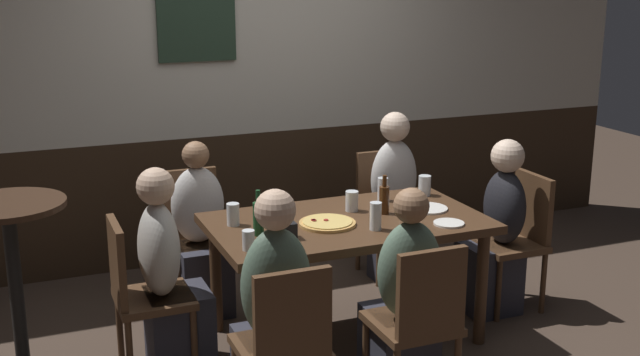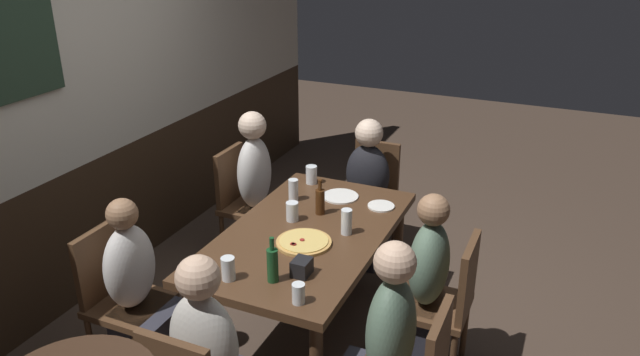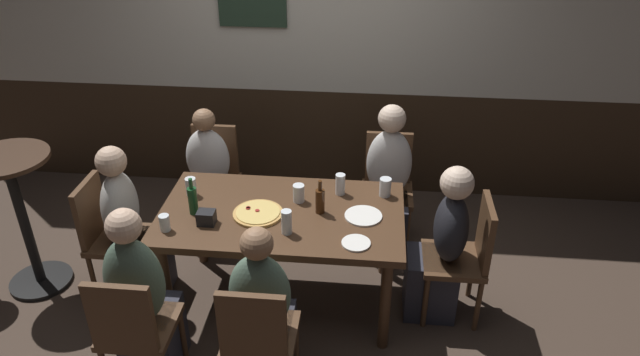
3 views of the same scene
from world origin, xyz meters
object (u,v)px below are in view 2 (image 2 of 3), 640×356
(person_head_east, at_px, (365,202))
(pint_glass_amber, at_px, (293,191))
(chair_mid_near, at_px, (447,299))
(dining_table, at_px, (307,243))
(plate_white_small, at_px, (381,206))
(pint_glass_pale, at_px, (292,213))
(highball_clear, at_px, (228,270))
(beer_bottle_brown, at_px, (320,201))
(person_left_far, at_px, (142,304))
(condiment_caddy, at_px, (302,267))
(person_mid_near, at_px, (418,296))
(tumbler_water, at_px, (347,223))
(pizza, at_px, (304,242))
(beer_bottle_green, at_px, (273,264))
(beer_glass_tall, at_px, (311,176))
(chair_head_east, at_px, (372,192))
(chair_right_far, at_px, (243,198))
(chair_left_far, at_px, (118,292))
(beer_glass_half, at_px, (299,295))
(person_right_far, at_px, (261,200))
(plate_white_large, at_px, (341,196))

(person_head_east, relative_size, pint_glass_amber, 7.63)
(chair_mid_near, xyz_separation_m, person_head_east, (1.05, 0.87, -0.02))
(dining_table, xyz_separation_m, plate_white_small, (0.50, -0.30, 0.09))
(pint_glass_pale, relative_size, highball_clear, 0.96)
(plate_white_small, bearing_deg, highball_clear, 158.37)
(beer_bottle_brown, bearing_deg, person_left_far, 144.10)
(beer_bottle_brown, distance_m, condiment_caddy, 0.73)
(person_left_far, relative_size, person_mid_near, 0.99)
(person_mid_near, distance_m, beer_bottle_brown, 0.85)
(person_mid_near, xyz_separation_m, tumbler_water, (0.07, 0.48, 0.34))
(person_mid_near, xyz_separation_m, pizza, (-0.15, 0.66, 0.28))
(chair_mid_near, distance_m, beer_bottle_green, 1.04)
(person_mid_near, xyz_separation_m, beer_glass_tall, (0.67, 0.98, 0.33))
(chair_head_east, bearing_deg, dining_table, 180.00)
(chair_right_far, height_order, beer_bottle_brown, beer_bottle_brown)
(pint_glass_amber, bearing_deg, condiment_caddy, -151.09)
(chair_head_east, xyz_separation_m, person_left_far, (-1.91, 0.71, -0.03))
(highball_clear, height_order, beer_glass_tall, beer_glass_tall)
(person_left_far, relative_size, beer_glass_tall, 8.59)
(tumbler_water, relative_size, beer_bottle_brown, 0.67)
(chair_left_far, bearing_deg, beer_glass_half, -89.16)
(person_right_far, relative_size, highball_clear, 9.39)
(beer_glass_half, distance_m, condiment_caddy, 0.25)
(dining_table, height_order, chair_left_far, chair_left_far)
(chair_mid_near, relative_size, person_head_east, 0.78)
(pint_glass_amber, height_order, beer_bottle_green, beer_bottle_green)
(beer_bottle_brown, bearing_deg, beer_glass_tall, 31.13)
(pint_glass_amber, xyz_separation_m, condiment_caddy, (-0.81, -0.45, -0.02))
(pizza, height_order, beer_glass_tall, beer_glass_tall)
(beer_glass_tall, distance_m, plate_white_small, 0.60)
(pint_glass_pale, xyz_separation_m, beer_glass_tall, (0.57, 0.13, 0.01))
(person_head_east, distance_m, pint_glass_amber, 0.80)
(person_left_far, bearing_deg, pint_glass_amber, -22.61)
(person_head_east, distance_m, person_right_far, 0.79)
(dining_table, height_order, plate_white_large, plate_white_large)
(person_mid_near, bearing_deg, chair_right_far, 66.14)
(pint_glass_pale, height_order, beer_glass_half, pint_glass_pale)
(chair_mid_near, relative_size, beer_bottle_green, 3.46)
(chair_left_far, height_order, plate_white_large, chair_left_far)
(highball_clear, bearing_deg, chair_left_far, 94.62)
(chair_head_east, relative_size, highball_clear, 6.89)
(chair_head_east, bearing_deg, pint_glass_amber, 162.59)
(person_left_far, bearing_deg, dining_table, -45.36)
(pizza, bearing_deg, beer_glass_tall, 21.72)
(person_mid_near, bearing_deg, pint_glass_pale, 83.59)
(chair_right_far, height_order, beer_glass_half, chair_right_far)
(beer_glass_half, relative_size, plate_white_small, 0.61)
(pint_glass_pale, distance_m, highball_clear, 0.74)
(person_left_far, bearing_deg, chair_head_east, -20.34)
(chair_mid_near, xyz_separation_m, condiment_caddy, (-0.45, 0.69, 0.29))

